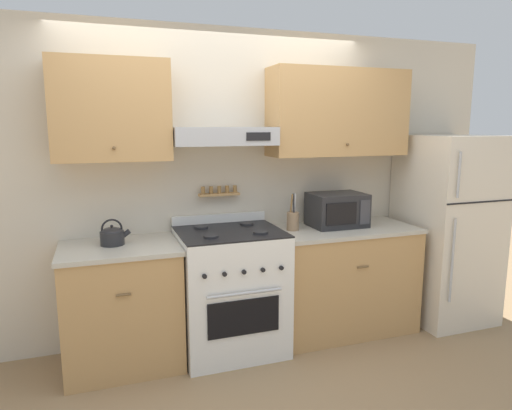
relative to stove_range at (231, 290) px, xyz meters
name	(u,v)px	position (x,y,z in m)	size (l,w,h in m)	color
ground_plane	(242,366)	(0.00, -0.30, -0.49)	(16.00, 16.00, 0.00)	#937551
wall_back	(228,163)	(0.08, 0.32, 0.98)	(5.20, 0.46, 2.55)	beige
counter_left	(122,305)	(-0.82, 0.03, -0.03)	(0.85, 0.66, 0.92)	tan
counter_right	(342,278)	(1.02, 0.03, -0.03)	(1.23, 0.66, 0.92)	tan
stove_range	(231,290)	(0.00, 0.00, 0.00)	(0.79, 0.72, 1.04)	white
refrigerator	(446,228)	(2.05, -0.04, 0.36)	(0.72, 0.78, 1.69)	beige
tea_kettle	(112,235)	(-0.86, 0.08, 0.50)	(0.22, 0.17, 0.19)	#232326
microwave	(337,210)	(0.99, 0.10, 0.57)	(0.46, 0.35, 0.28)	#232326
utensil_crock	(293,220)	(0.56, 0.08, 0.51)	(0.10, 0.10, 0.31)	#8E7051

